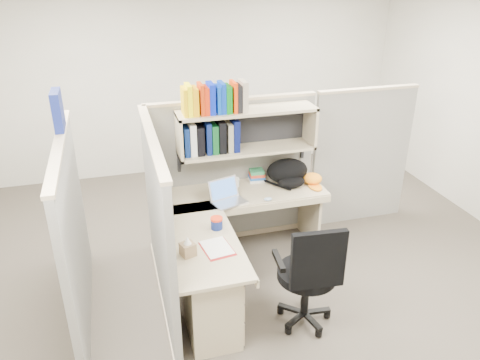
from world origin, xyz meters
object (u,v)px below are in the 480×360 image
object	(u,v)px
snack_canister	(217,223)
task_chair	(307,290)
laptop	(229,192)
desk	(222,269)
backpack	(289,173)

from	to	relation	value
snack_canister	task_chair	size ratio (longest dim) A/B	0.10
laptop	snack_canister	size ratio (longest dim) A/B	2.89
desk	task_chair	size ratio (longest dim) A/B	1.66
laptop	backpack	world-z (taller)	backpack
laptop	backpack	bearing A→B (deg)	1.18
backpack	laptop	bearing A→B (deg)	-178.91
desk	snack_canister	distance (m)	0.41
desk	backpack	distance (m)	1.37
task_chair	desk	bearing A→B (deg)	148.63
laptop	snack_canister	bearing A→B (deg)	-134.45
task_chair	backpack	bearing A→B (deg)	76.46
backpack	snack_canister	xyz separation A→B (m)	(-0.94, -0.67, -0.08)
desk	task_chair	world-z (taller)	task_chair
snack_canister	task_chair	distance (m)	0.97
backpack	snack_canister	bearing A→B (deg)	-161.61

